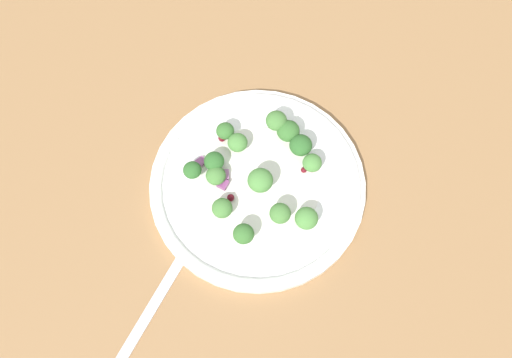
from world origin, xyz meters
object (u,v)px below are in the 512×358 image
broccoli_floret_1 (236,143)px  fork (159,293)px  broccoli_floret_0 (311,163)px  broccoli_floret_2 (213,161)px  plate (256,185)px

broccoli_floret_1 → fork: broccoli_floret_1 is taller
broccoli_floret_0 → broccoli_floret_2: size_ratio=0.96×
plate → broccoli_floret_1: (-4.67, -2.33, 2.01)cm
broccoli_floret_1 → fork: size_ratio=0.14×
broccoli_floret_0 → fork: bearing=-50.4°
broccoli_floret_0 → broccoli_floret_1: bearing=-107.3°
broccoli_floret_0 → broccoli_floret_1: (-2.76, -8.84, 0.09)cm
plate → fork: size_ratio=1.52×
fork → broccoli_floret_0: bearing=129.6°
broccoli_floret_0 → broccoli_floret_2: 11.63cm
broccoli_floret_0 → fork: 23.08cm
broccoli_floret_0 → broccoli_floret_2: bearing=-91.5°
broccoli_floret_0 → broccoli_floret_1: broccoli_floret_1 is taller
broccoli_floret_2 → fork: 16.35cm
broccoli_floret_0 → broccoli_floret_2: broccoli_floret_2 is taller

